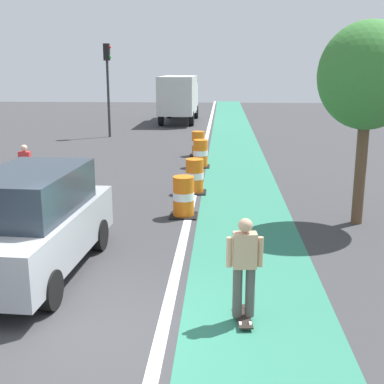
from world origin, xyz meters
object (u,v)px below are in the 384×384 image
at_px(traffic_barrel_far, 198,144).
at_px(traffic_light_corner, 108,74).
at_px(traffic_barrel_mid, 195,176).
at_px(traffic_barrel_back, 200,154).
at_px(skateboarder_on_lane, 244,267).
at_px(delivery_truck_down_block, 179,96).
at_px(pedestrian_crossing, 26,169).
at_px(traffic_barrel_front, 184,197).
at_px(parked_suv_nearest, 33,222).
at_px(street_tree_sidewalk, 368,77).

xyz_separation_m(traffic_barrel_far, traffic_light_corner, (-5.29, 5.95, 2.97)).
relative_size(traffic_barrel_mid, traffic_barrel_back, 1.00).
xyz_separation_m(skateboarder_on_lane, traffic_barrel_far, (-1.44, 15.30, -0.38)).
xyz_separation_m(traffic_barrel_back, delivery_truck_down_block, (-2.22, 16.56, 1.31)).
bearing_deg(traffic_light_corner, pedestrian_crossing, -88.41).
xyz_separation_m(traffic_barrel_front, traffic_barrel_far, (-0.06, 9.58, 0.00)).
xyz_separation_m(traffic_barrel_mid, pedestrian_crossing, (-5.13, -0.76, 0.33)).
xyz_separation_m(parked_suv_nearest, traffic_light_corner, (-2.79, 19.58, 2.47)).
xyz_separation_m(delivery_truck_down_block, traffic_light_corner, (-3.29, -7.95, 1.65)).
relative_size(traffic_barrel_front, delivery_truck_down_block, 0.14).
bearing_deg(traffic_barrel_far, parked_suv_nearest, -100.40).
xyz_separation_m(traffic_barrel_mid, street_tree_sidewalk, (4.33, -2.96, 3.14)).
distance_m(traffic_barrel_mid, street_tree_sidewalk, 6.11).
height_order(parked_suv_nearest, traffic_barrel_back, parked_suv_nearest).
xyz_separation_m(parked_suv_nearest, traffic_barrel_far, (2.50, 13.63, -0.50)).
bearing_deg(traffic_barrel_front, traffic_barrel_mid, 86.67).
distance_m(parked_suv_nearest, traffic_barrel_far, 13.87).
distance_m(skateboarder_on_lane, delivery_truck_down_block, 29.42).
bearing_deg(traffic_barrel_front, street_tree_sidewalk, -4.13).
distance_m(traffic_barrel_back, pedestrian_crossing, 7.21).
distance_m(traffic_barrel_front, traffic_light_corner, 16.70).
relative_size(parked_suv_nearest, traffic_light_corner, 0.92).
xyz_separation_m(traffic_light_corner, pedestrian_crossing, (0.38, -13.66, -2.64)).
relative_size(traffic_barrel_far, delivery_truck_down_block, 0.14).
distance_m(skateboarder_on_lane, traffic_barrel_mid, 8.45).
distance_m(traffic_barrel_front, street_tree_sidewalk, 5.48).
height_order(traffic_barrel_mid, delivery_truck_down_block, delivery_truck_down_block).
height_order(traffic_barrel_back, street_tree_sidewalk, street_tree_sidewalk).
height_order(traffic_barrel_mid, traffic_light_corner, traffic_light_corner).
bearing_deg(traffic_barrel_back, traffic_barrel_mid, -90.01).
bearing_deg(street_tree_sidewalk, traffic_barrel_back, 120.83).
distance_m(pedestrian_crossing, street_tree_sidewalk, 10.11).
bearing_deg(traffic_barrel_mid, pedestrian_crossing, -171.57).
bearing_deg(traffic_barrel_mid, delivery_truck_down_block, 96.08).
relative_size(traffic_barrel_back, delivery_truck_down_block, 0.14).
bearing_deg(traffic_barrel_far, traffic_barrel_mid, -88.23).
bearing_deg(delivery_truck_down_block, traffic_barrel_far, -81.79).
bearing_deg(pedestrian_crossing, traffic_barrel_far, 57.47).
relative_size(parked_suv_nearest, traffic_barrel_mid, 4.30).
relative_size(traffic_barrel_back, street_tree_sidewalk, 0.22).
xyz_separation_m(traffic_barrel_mid, delivery_truck_down_block, (-2.22, 20.85, 1.31)).
bearing_deg(traffic_barrel_back, traffic_barrel_far, 94.64).
distance_m(parked_suv_nearest, pedestrian_crossing, 6.40).
relative_size(traffic_barrel_mid, traffic_barrel_far, 1.00).
distance_m(skateboarder_on_lane, street_tree_sidewalk, 6.81).
xyz_separation_m(parked_suv_nearest, delivery_truck_down_block, (0.50, 27.54, 0.81)).
bearing_deg(traffic_barrel_mid, traffic_barrel_back, 89.99).
bearing_deg(delivery_truck_down_block, traffic_light_corner, -112.46).
relative_size(skateboarder_on_lane, parked_suv_nearest, 0.36).
height_order(delivery_truck_down_block, traffic_light_corner, traffic_light_corner).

